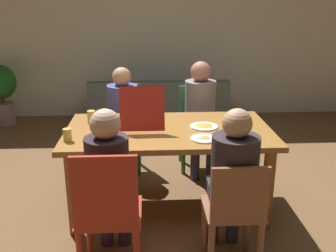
% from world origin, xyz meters
% --- Properties ---
extents(ground_plane, '(20.00, 20.00, 0.00)m').
position_xyz_m(ground_plane, '(0.00, 0.00, 0.00)').
color(ground_plane, brown).
extents(back_wall, '(7.87, 0.12, 2.65)m').
position_xyz_m(back_wall, '(0.00, 3.13, 1.33)').
color(back_wall, silver).
rests_on(back_wall, ground).
extents(dining_table, '(1.82, 1.03, 0.77)m').
position_xyz_m(dining_table, '(0.00, 0.00, 0.68)').
color(dining_table, '#A06A2F').
rests_on(dining_table, ground).
extents(chair_0, '(0.39, 0.38, 0.97)m').
position_xyz_m(chair_0, '(-0.45, 0.91, 0.50)').
color(chair_0, '#296D33').
rests_on(chair_0, ground).
extents(person_0, '(0.33, 0.55, 1.18)m').
position_xyz_m(person_0, '(-0.45, 0.77, 0.70)').
color(person_0, '#3B314D').
rests_on(person_0, ground).
extents(chair_1, '(0.40, 0.40, 0.87)m').
position_xyz_m(chair_1, '(0.40, -0.96, 0.47)').
color(chair_1, brown).
rests_on(chair_1, ground).
extents(person_1, '(0.32, 0.51, 1.20)m').
position_xyz_m(person_1, '(0.40, -0.84, 0.71)').
color(person_1, '#2F363D').
rests_on(person_1, ground).
extents(chair_2, '(0.43, 0.45, 0.98)m').
position_xyz_m(chair_2, '(-0.45, -1.00, 0.52)').
color(chair_2, '#B9321F').
rests_on(chair_2, ground).
extents(person_2, '(0.29, 0.52, 1.21)m').
position_xyz_m(person_2, '(-0.45, -0.83, 0.71)').
color(person_2, '#3F3046').
rests_on(person_2, ground).
extents(chair_3, '(0.45, 0.42, 0.92)m').
position_xyz_m(chair_3, '(0.40, 0.96, 0.50)').
color(chair_3, '#327141').
rests_on(chair_3, ground).
extents(person_3, '(0.34, 0.56, 1.23)m').
position_xyz_m(person_3, '(0.40, 0.82, 0.73)').
color(person_3, '#323347').
rests_on(person_3, ground).
extents(pizza_box_0, '(0.38, 0.50, 0.39)m').
position_xyz_m(pizza_box_0, '(-0.23, 0.12, 0.83)').
color(pizza_box_0, '#AF2419').
rests_on(pizza_box_0, dining_table).
extents(plate_0, '(0.23, 0.23, 0.03)m').
position_xyz_m(plate_0, '(0.28, -0.29, 0.78)').
color(plate_0, white).
rests_on(plate_0, dining_table).
extents(plate_1, '(0.23, 0.23, 0.03)m').
position_xyz_m(plate_1, '(-0.56, -0.24, 0.78)').
color(plate_1, white).
rests_on(plate_1, dining_table).
extents(plate_2, '(0.21, 0.21, 0.01)m').
position_xyz_m(plate_2, '(0.60, -0.24, 0.78)').
color(plate_2, white).
rests_on(plate_2, dining_table).
extents(plate_3, '(0.26, 0.26, 0.03)m').
position_xyz_m(plate_3, '(0.32, 0.03, 0.78)').
color(plate_3, white).
rests_on(plate_3, dining_table).
extents(drinking_glass_0, '(0.07, 0.07, 0.10)m').
position_xyz_m(drinking_glass_0, '(-0.84, -0.27, 0.82)').
color(drinking_glass_0, '#E4C45C').
rests_on(drinking_glass_0, dining_table).
extents(drinking_glass_1, '(0.08, 0.08, 0.12)m').
position_xyz_m(drinking_glass_1, '(-0.71, 0.20, 0.83)').
color(drinking_glass_1, '#E7C867').
rests_on(drinking_glass_1, dining_table).
extents(couch, '(2.03, 0.83, 0.75)m').
position_xyz_m(couch, '(-0.02, 2.45, 0.27)').
color(couch, '#4B524C').
rests_on(couch, ground).
extents(potted_plant, '(0.48, 0.48, 0.93)m').
position_xyz_m(potted_plant, '(-2.43, 2.68, 0.55)').
color(potted_plant, gray).
rests_on(potted_plant, ground).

